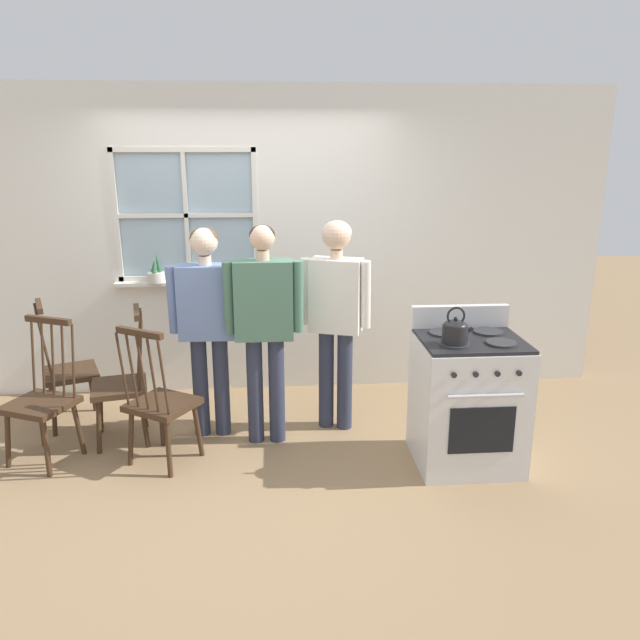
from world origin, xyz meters
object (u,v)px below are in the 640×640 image
Objects in this scene: chair_near_wall at (122,385)px; person_adult_right at (336,304)px; chair_by_window at (42,402)px; stove at (467,400)px; potted_plant at (156,274)px; person_elderly_left at (207,312)px; person_teen_center at (264,316)px; chair_near_stove at (160,404)px; kettle at (455,331)px; chair_center_cluster at (67,372)px.

person_adult_right is at bearing 81.31° from chair_near_wall.
stove is at bearing 19.07° from chair_by_window.
potted_plant is at bearing 159.45° from chair_near_wall.
chair_near_wall is at bearing -174.52° from person_elderly_left.
person_teen_center is 1.57m from stove.
chair_near_stove is 0.95× the size of stove.
person_adult_right reaches higher than person_elderly_left.
kettle is 0.92× the size of potted_plant.
stove is 4.39× the size of kettle.
chair_near_wall is 0.62× the size of person_teen_center.
potted_plant reaches higher than stove.
person_teen_center is (0.74, 0.28, 0.55)m from chair_near_stove.
chair_by_window is at bearing -117.38° from potted_plant.
chair_near_stove is 0.62× the size of person_teen_center.
potted_plant is at bearing 170.19° from person_adult_right.
chair_by_window is 0.57m from chair_near_wall.
chair_near_wall is 0.62× the size of person_adult_right.
chair_near_stove is 0.76m from person_elderly_left.
potted_plant reaches higher than kettle.
person_elderly_left is 6.57× the size of kettle.
kettle is at bearing -36.16° from potted_plant.
person_adult_right is 1.05m from kettle.
chair_center_cluster is 0.95× the size of stove.
stove is (2.99, -0.26, 0.03)m from chair_by_window.
potted_plant is at bearing 132.93° from person_teen_center.
person_adult_right is (0.55, 0.21, 0.03)m from person_teen_center.
person_teen_center is (0.42, -0.15, 0.00)m from person_elderly_left.
chair_by_window is 3.00m from stove.
chair_center_cluster is (-0.50, 0.32, 0.00)m from chair_near_wall.
chair_by_window and chair_center_cluster have the same top height.
stove is at bearing -32.05° from potted_plant.
kettle reaches higher than stove.
person_teen_center reaches higher than person_elderly_left.
person_teen_center is 1.53× the size of stove.
person_adult_right reaches higher than chair_near_stove.
chair_center_cluster is at bearing -7.97° from chair_near_stove.
person_adult_right reaches higher than potted_plant.
chair_by_window is 0.85m from chair_near_stove.
chair_by_window is 1.00× the size of chair_near_wall.
chair_near_stove is 2.16m from stove.
chair_by_window is 1.68m from person_teen_center.
chair_by_window is 4.18× the size of kettle.
kettle reaches higher than chair_by_window.
person_teen_center is at bearing -18.52° from person_elderly_left.
person_elderly_left is (0.31, 0.43, 0.54)m from chair_near_stove.
kettle reaches higher than chair_near_wall.
kettle is (0.71, -0.78, 0.01)m from person_adult_right.
chair_near_stove is (0.84, -0.10, 0.00)m from chair_by_window.
person_adult_right is at bearing 143.18° from stove.
chair_by_window is at bearing 24.78° from chair_near_stove.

